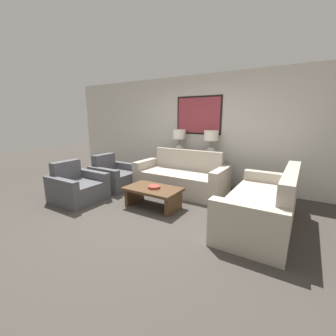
# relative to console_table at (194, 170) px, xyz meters

# --- Properties ---
(ground_plane) EXTENTS (20.00, 20.00, 0.00)m
(ground_plane) POSITION_rel_console_table_xyz_m (0.00, -2.25, -0.37)
(ground_plane) COLOR #3D3833
(back_wall) EXTENTS (8.22, 0.12, 2.65)m
(back_wall) POSITION_rel_console_table_xyz_m (0.00, 0.26, 0.96)
(back_wall) COLOR beige
(back_wall) RESTS_ON ground_plane
(console_table) EXTENTS (1.35, 0.35, 0.74)m
(console_table) POSITION_rel_console_table_xyz_m (0.00, 0.00, 0.00)
(console_table) COLOR black
(console_table) RESTS_ON ground_plane
(table_lamp_left) EXTENTS (0.33, 0.33, 0.62)m
(table_lamp_left) POSITION_rel_console_table_xyz_m (-0.42, 0.00, 0.77)
(table_lamp_left) COLOR silver
(table_lamp_left) RESTS_ON console_table
(table_lamp_right) EXTENTS (0.33, 0.33, 0.62)m
(table_lamp_right) POSITION_rel_console_table_xyz_m (0.42, 0.00, 0.77)
(table_lamp_right) COLOR silver
(table_lamp_right) RESTS_ON console_table
(couch_by_back_wall) EXTENTS (2.04, 0.93, 0.92)m
(couch_by_back_wall) POSITION_rel_console_table_xyz_m (0.00, -0.64, -0.06)
(couch_by_back_wall) COLOR #ADA393
(couch_by_back_wall) RESTS_ON ground_plane
(couch_by_side) EXTENTS (0.93, 2.04, 0.92)m
(couch_by_side) POSITION_rel_console_table_xyz_m (1.87, -1.45, -0.06)
(couch_by_side) COLOR #ADA393
(couch_by_side) RESTS_ON ground_plane
(coffee_table) EXTENTS (1.03, 0.63, 0.38)m
(coffee_table) POSITION_rel_console_table_xyz_m (-0.00, -1.75, -0.10)
(coffee_table) COLOR #4C331E
(coffee_table) RESTS_ON ground_plane
(decorative_bowl) EXTENTS (0.23, 0.23, 0.05)m
(decorative_bowl) POSITION_rel_console_table_xyz_m (0.03, -1.76, 0.03)
(decorative_bowl) COLOR #93382D
(decorative_bowl) RESTS_ON coffee_table
(armchair_near_back_wall) EXTENTS (0.90, 0.88, 0.78)m
(armchair_near_back_wall) POSITION_rel_console_table_xyz_m (-1.52, -1.24, -0.11)
(armchair_near_back_wall) COLOR #4C4C51
(armchair_near_back_wall) RESTS_ON ground_plane
(armchair_near_camera) EXTENTS (0.90, 0.88, 0.78)m
(armchair_near_camera) POSITION_rel_console_table_xyz_m (-1.52, -2.27, -0.11)
(armchair_near_camera) COLOR #4C4C51
(armchair_near_camera) RESTS_ON ground_plane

